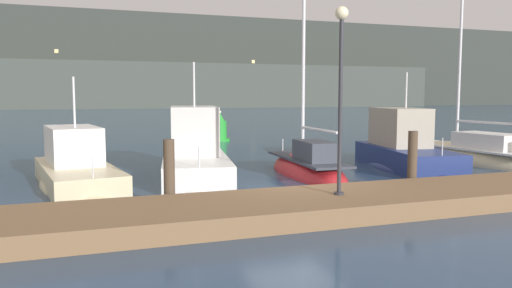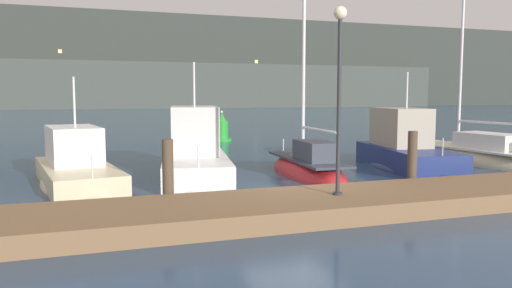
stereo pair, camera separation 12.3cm
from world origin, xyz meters
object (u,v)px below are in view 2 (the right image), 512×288
object	(u,v)px
motorboat_berth_5	(195,162)
channel_buoy	(222,130)
motorboat_berth_4	(77,175)
sailboat_berth_8	(470,159)
dock_lamppost	(339,72)
sailboat_berth_6	(308,172)
motorboat_berth_7	(405,156)

from	to	relation	value
motorboat_berth_5	channel_buoy	size ratio (longest dim) A/B	3.68
motorboat_berth_4	sailboat_berth_8	distance (m)	16.07
channel_buoy	dock_lamppost	bearing A→B (deg)	-96.85
sailboat_berth_6	motorboat_berth_7	world-z (taller)	sailboat_berth_6
motorboat_berth_4	sailboat_berth_6	size ratio (longest dim) A/B	0.80
motorboat_berth_5	motorboat_berth_7	bearing A→B (deg)	-3.57
motorboat_berth_5	dock_lamppost	size ratio (longest dim) A/B	1.55
sailboat_berth_8	sailboat_berth_6	bearing A→B (deg)	-172.40
motorboat_berth_7	dock_lamppost	world-z (taller)	dock_lamppost
motorboat_berth_5	sailboat_berth_8	world-z (taller)	sailboat_berth_8
sailboat_berth_6	dock_lamppost	xyz separation A→B (m)	(-1.73, -5.42, 3.31)
sailboat_berth_6	dock_lamppost	size ratio (longest dim) A/B	1.86
sailboat_berth_6	channel_buoy	bearing A→B (deg)	87.49
motorboat_berth_5	sailboat_berth_8	bearing A→B (deg)	0.92
motorboat_berth_4	sailboat_berth_8	xyz separation A→B (m)	(16.06, 0.46, -0.22)
sailboat_berth_6	motorboat_berth_7	distance (m)	4.41
motorboat_berth_5	dock_lamppost	bearing A→B (deg)	-70.92
sailboat_berth_6	motorboat_berth_4	bearing A→B (deg)	175.31
motorboat_berth_5	motorboat_berth_7	distance (m)	8.31
motorboat_berth_4	sailboat_berth_8	world-z (taller)	sailboat_berth_8
channel_buoy	motorboat_berth_4	bearing A→B (deg)	-122.00
motorboat_berth_4	motorboat_berth_7	world-z (taller)	motorboat_berth_7
motorboat_berth_5	sailboat_berth_6	bearing A→B (deg)	-13.02
motorboat_berth_4	motorboat_berth_5	xyz separation A→B (m)	(3.90, 0.26, 0.19)
motorboat_berth_7	channel_buoy	distance (m)	14.26
sailboat_berth_6	dock_lamppost	bearing A→B (deg)	-107.70
motorboat_berth_7	motorboat_berth_5	bearing A→B (deg)	176.43
motorboat_berth_5	sailboat_berth_6	distance (m)	4.04
motorboat_berth_7	dock_lamppost	size ratio (longest dim) A/B	1.49
motorboat_berth_5	channel_buoy	world-z (taller)	motorboat_berth_5
motorboat_berth_7	sailboat_berth_8	bearing A→B (deg)	10.43
motorboat_berth_5	dock_lamppost	distance (m)	7.30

